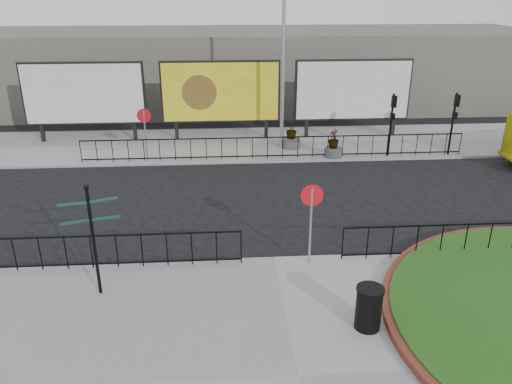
{
  "coord_description": "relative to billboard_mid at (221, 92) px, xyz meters",
  "views": [
    {
      "loc": [
        -1.45,
        -13.12,
        7.67
      ],
      "look_at": [
        -0.4,
        2.09,
        1.39
      ],
      "focal_mm": 35.0,
      "sensor_mm": 36.0,
      "label": 1
    }
  ],
  "objects": [
    {
      "name": "ground",
      "position": [
        1.5,
        -12.97,
        -2.6
      ],
      "size": [
        90.0,
        90.0,
        0.0
      ],
      "primitive_type": "plane",
      "color": "black",
      "rests_on": "ground"
    },
    {
      "name": "pavement_near",
      "position": [
        1.5,
        -17.97,
        -2.54
      ],
      "size": [
        30.0,
        10.0,
        0.12
      ],
      "primitive_type": "cube",
      "color": "gray",
      "rests_on": "ground"
    },
    {
      "name": "pavement_far",
      "position": [
        1.5,
        -0.97,
        -2.54
      ],
      "size": [
        44.0,
        6.0,
        0.12
      ],
      "primitive_type": "cube",
      "color": "gray",
      "rests_on": "ground"
    },
    {
      "name": "railing_near_left",
      "position": [
        -4.5,
        -13.27,
        -1.93
      ],
      "size": [
        10.0,
        0.1,
        1.1
      ],
      "primitive_type": null,
      "color": "black",
      "rests_on": "pavement_near"
    },
    {
      "name": "railing_near_right",
      "position": [
        8.0,
        -13.27,
        -1.93
      ],
      "size": [
        9.0,
        0.1,
        1.1
      ],
      "primitive_type": null,
      "color": "black",
      "rests_on": "pavement_near"
    },
    {
      "name": "railing_far",
      "position": [
        2.5,
        -3.67,
        -1.93
      ],
      "size": [
        18.0,
        0.1,
        1.1
      ],
      "primitive_type": null,
      "color": "black",
      "rests_on": "pavement_far"
    },
    {
      "name": "speed_sign_far",
      "position": [
        -3.5,
        -3.57,
        -0.68
      ],
      "size": [
        0.64,
        0.07,
        2.47
      ],
      "color": "gray",
      "rests_on": "pavement_far"
    },
    {
      "name": "speed_sign_near",
      "position": [
        2.5,
        -13.37,
        -0.68
      ],
      "size": [
        0.64,
        0.07,
        2.47
      ],
      "color": "gray",
      "rests_on": "pavement_near"
    },
    {
      "name": "billboard_left",
      "position": [
        -7.0,
        0.0,
        0.0
      ],
      "size": [
        6.2,
        0.31,
        4.1
      ],
      "color": "black",
      "rests_on": "pavement_far"
    },
    {
      "name": "billboard_mid",
      "position": [
        0.0,
        0.0,
        0.0
      ],
      "size": [
        6.2,
        0.31,
        4.1
      ],
      "color": "black",
      "rests_on": "pavement_far"
    },
    {
      "name": "billboard_right",
      "position": [
        7.0,
        0.0,
        0.0
      ],
      "size": [
        6.2,
        0.31,
        4.1
      ],
      "color": "black",
      "rests_on": "pavement_far"
    },
    {
      "name": "lamp_post",
      "position": [
        3.01,
        -1.97,
        2.23
      ],
      "size": [
        0.74,
        0.18,
        9.23
      ],
      "color": "gray",
      "rests_on": "pavement_far"
    },
    {
      "name": "signal_pole_a",
      "position": [
        8.0,
        -3.63,
        -0.5
      ],
      "size": [
        0.22,
        0.26,
        3.0
      ],
      "color": "black",
      "rests_on": "pavement_far"
    },
    {
      "name": "signal_pole_b",
      "position": [
        11.0,
        -3.63,
        -0.5
      ],
      "size": [
        0.22,
        0.26,
        3.0
      ],
      "color": "black",
      "rests_on": "pavement_far"
    },
    {
      "name": "building_backdrop",
      "position": [
        1.5,
        9.03,
        -0.1
      ],
      "size": [
        40.0,
        10.0,
        5.0
      ],
      "primitive_type": "cube",
      "color": "#5A584F",
      "rests_on": "ground"
    },
    {
      "name": "fingerpost_sign",
      "position": [
        -3.31,
        -14.55,
        -0.61
      ],
      "size": [
        1.44,
        0.6,
        3.1
      ],
      "rotation": [
        0.0,
        0.0,
        0.21
      ],
      "color": "black",
      "rests_on": "pavement_near"
    },
    {
      "name": "litter_bin",
      "position": [
        3.38,
        -16.47,
        -1.93
      ],
      "size": [
        0.66,
        0.66,
        1.1
      ],
      "color": "black",
      "rests_on": "pavement_near"
    },
    {
      "name": "planter_b",
      "position": [
        3.5,
        -1.97,
        -1.97
      ],
      "size": [
        0.94,
        0.94,
        1.43
      ],
      "color": "#4C4C4F",
      "rests_on": "pavement_far"
    },
    {
      "name": "planter_c",
      "position": [
        5.3,
        -3.57,
        -1.96
      ],
      "size": [
        0.85,
        0.85,
        1.36
      ],
      "color": "#4C4C4F",
      "rests_on": "pavement_far"
    }
  ]
}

